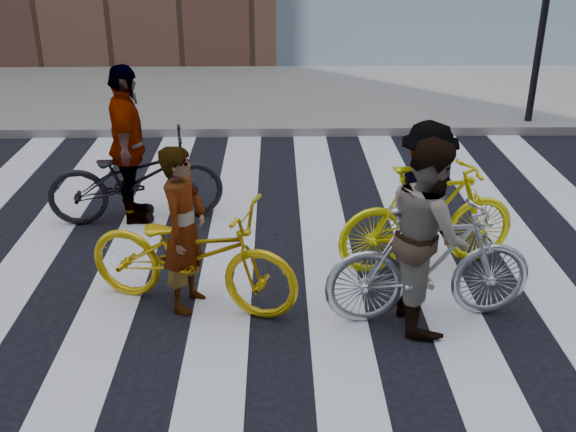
{
  "coord_description": "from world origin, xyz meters",
  "views": [
    {
      "loc": [
        -0.01,
        -5.95,
        3.5
      ],
      "look_at": [
        0.1,
        0.3,
        0.66
      ],
      "focal_mm": 42.0,
      "sensor_mm": 36.0,
      "label": 1
    }
  ],
  "objects_px": {
    "bike_yellow_right": "(428,217)",
    "bike_dark_rear": "(136,178)",
    "rider_rear": "(128,146)",
    "rider_mid": "(427,233)",
    "bike_silver_mid": "(430,264)",
    "rider_left": "(184,230)",
    "rider_right": "(425,198)",
    "bike_yellow_left": "(191,254)"
  },
  "relations": [
    {
      "from": "bike_yellow_right",
      "to": "bike_dark_rear",
      "type": "xyz_separation_m",
      "value": [
        -3.29,
        1.28,
        -0.04
      ]
    },
    {
      "from": "rider_rear",
      "to": "rider_mid",
      "type": "bearing_deg",
      "value": -135.8
    },
    {
      "from": "bike_silver_mid",
      "to": "bike_dark_rear",
      "type": "xyz_separation_m",
      "value": [
        -3.1,
        2.28,
        -0.03
      ]
    },
    {
      "from": "rider_mid",
      "to": "rider_rear",
      "type": "relative_size",
      "value": 0.92
    },
    {
      "from": "rider_left",
      "to": "rider_mid",
      "type": "bearing_deg",
      "value": -79.3
    },
    {
      "from": "rider_right",
      "to": "rider_rear",
      "type": "bearing_deg",
      "value": 56.78
    },
    {
      "from": "bike_silver_mid",
      "to": "rider_left",
      "type": "relative_size",
      "value": 1.19
    },
    {
      "from": "bike_yellow_right",
      "to": "rider_mid",
      "type": "bearing_deg",
      "value": 154.31
    },
    {
      "from": "rider_right",
      "to": "bike_dark_rear",
      "type": "bearing_deg",
      "value": 56.48
    },
    {
      "from": "rider_left",
      "to": "rider_mid",
      "type": "height_order",
      "value": "rider_mid"
    },
    {
      "from": "bike_yellow_left",
      "to": "bike_yellow_right",
      "type": "height_order",
      "value": "bike_yellow_right"
    },
    {
      "from": "bike_yellow_left",
      "to": "rider_rear",
      "type": "relative_size",
      "value": 1.09
    },
    {
      "from": "bike_yellow_left",
      "to": "rider_right",
      "type": "height_order",
      "value": "rider_right"
    },
    {
      "from": "bike_yellow_right",
      "to": "rider_rear",
      "type": "height_order",
      "value": "rider_rear"
    },
    {
      "from": "bike_dark_rear",
      "to": "rider_mid",
      "type": "xyz_separation_m",
      "value": [
        3.05,
        -2.28,
        0.34
      ]
    },
    {
      "from": "bike_yellow_right",
      "to": "rider_left",
      "type": "relative_size",
      "value": 1.21
    },
    {
      "from": "bike_silver_mid",
      "to": "rider_rear",
      "type": "height_order",
      "value": "rider_rear"
    },
    {
      "from": "bike_dark_rear",
      "to": "rider_rear",
      "type": "height_order",
      "value": "rider_rear"
    },
    {
      "from": "bike_yellow_right",
      "to": "rider_mid",
      "type": "height_order",
      "value": "rider_mid"
    },
    {
      "from": "bike_yellow_left",
      "to": "bike_dark_rear",
      "type": "height_order",
      "value": "bike_yellow_left"
    },
    {
      "from": "rider_mid",
      "to": "rider_right",
      "type": "distance_m",
      "value": 1.02
    },
    {
      "from": "rider_right",
      "to": "rider_rear",
      "type": "relative_size",
      "value": 0.84
    },
    {
      "from": "rider_rear",
      "to": "bike_silver_mid",
      "type": "bearing_deg",
      "value": -135.36
    },
    {
      "from": "rider_right",
      "to": "bike_silver_mid",
      "type": "bearing_deg",
      "value": 159.82
    },
    {
      "from": "rider_left",
      "to": "rider_rear",
      "type": "xyz_separation_m",
      "value": [
        -0.9,
        2.0,
        0.15
      ]
    },
    {
      "from": "bike_yellow_left",
      "to": "rider_right",
      "type": "bearing_deg",
      "value": -54.92
    },
    {
      "from": "bike_yellow_right",
      "to": "bike_dark_rear",
      "type": "relative_size",
      "value": 0.93
    },
    {
      "from": "bike_dark_rear",
      "to": "rider_rear",
      "type": "relative_size",
      "value": 1.09
    },
    {
      "from": "bike_dark_rear",
      "to": "rider_left",
      "type": "distance_m",
      "value": 2.19
    },
    {
      "from": "bike_dark_rear",
      "to": "rider_mid",
      "type": "distance_m",
      "value": 3.82
    },
    {
      "from": "rider_left",
      "to": "bike_yellow_left",
      "type": "bearing_deg",
      "value": -72.12
    },
    {
      "from": "bike_silver_mid",
      "to": "rider_right",
      "type": "height_order",
      "value": "rider_right"
    },
    {
      "from": "bike_yellow_right",
      "to": "rider_right",
      "type": "distance_m",
      "value": 0.22
    },
    {
      "from": "bike_yellow_left",
      "to": "rider_left",
      "type": "bearing_deg",
      "value": 107.88
    },
    {
      "from": "bike_yellow_left",
      "to": "rider_mid",
      "type": "height_order",
      "value": "rider_mid"
    },
    {
      "from": "bike_yellow_left",
      "to": "rider_mid",
      "type": "relative_size",
      "value": 1.19
    },
    {
      "from": "rider_rear",
      "to": "bike_yellow_left",
      "type": "bearing_deg",
      "value": -164.05
    },
    {
      "from": "bike_silver_mid",
      "to": "bike_dark_rear",
      "type": "distance_m",
      "value": 3.85
    },
    {
      "from": "bike_dark_rear",
      "to": "bike_yellow_right",
      "type": "bearing_deg",
      "value": -120.67
    },
    {
      "from": "bike_yellow_left",
      "to": "rider_rear",
      "type": "height_order",
      "value": "rider_rear"
    },
    {
      "from": "bike_silver_mid",
      "to": "rider_mid",
      "type": "bearing_deg",
      "value": 84.48
    },
    {
      "from": "bike_yellow_right",
      "to": "rider_mid",
      "type": "relative_size",
      "value": 1.1
    }
  ]
}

